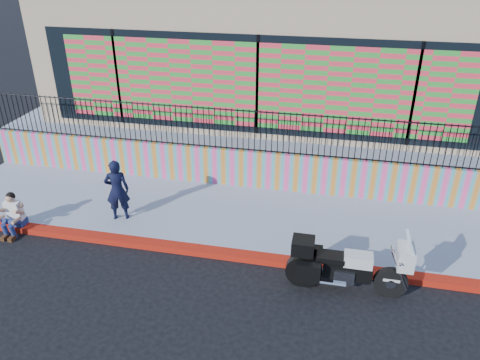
# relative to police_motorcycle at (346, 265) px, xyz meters

# --- Properties ---
(ground) EXTENTS (90.00, 90.00, 0.00)m
(ground) POSITION_rel_police_motorcycle_xyz_m (-2.70, 0.59, -0.64)
(ground) COLOR black
(ground) RESTS_ON ground
(red_curb) EXTENTS (16.00, 0.30, 0.15)m
(red_curb) POSITION_rel_police_motorcycle_xyz_m (-2.70, 0.59, -0.56)
(red_curb) COLOR #AA0E0C
(red_curb) RESTS_ON ground
(sidewalk) EXTENTS (16.00, 3.00, 0.15)m
(sidewalk) POSITION_rel_police_motorcycle_xyz_m (-2.70, 2.24, -0.56)
(sidewalk) COLOR #8E93AA
(sidewalk) RESTS_ON ground
(mural_wall) EXTENTS (16.00, 0.20, 1.10)m
(mural_wall) POSITION_rel_police_motorcycle_xyz_m (-2.70, 3.84, 0.06)
(mural_wall) COLOR #FF438B
(mural_wall) RESTS_ON sidewalk
(metal_fence) EXTENTS (15.80, 0.04, 1.20)m
(metal_fence) POSITION_rel_police_motorcycle_xyz_m (-2.70, 3.84, 1.21)
(metal_fence) COLOR black
(metal_fence) RESTS_ON mural_wall
(elevated_platform) EXTENTS (16.00, 10.00, 1.25)m
(elevated_platform) POSITION_rel_police_motorcycle_xyz_m (-2.70, 8.94, -0.01)
(elevated_platform) COLOR #8E93AA
(elevated_platform) RESTS_ON ground
(storefront_building) EXTENTS (14.00, 8.06, 4.00)m
(storefront_building) POSITION_rel_police_motorcycle_xyz_m (-2.70, 8.72, 2.61)
(storefront_building) COLOR tan
(storefront_building) RESTS_ON elevated_platform
(police_motorcycle) EXTENTS (2.44, 0.81, 1.52)m
(police_motorcycle) POSITION_rel_police_motorcycle_xyz_m (0.00, 0.00, 0.00)
(police_motorcycle) COLOR black
(police_motorcycle) RESTS_ON ground
(police_officer) EXTENTS (0.69, 0.56, 1.62)m
(police_officer) POSITION_rel_police_motorcycle_xyz_m (-5.63, 1.44, 0.32)
(police_officer) COLOR black
(police_officer) RESTS_ON sidewalk
(seated_man) EXTENTS (0.54, 0.71, 1.06)m
(seated_man) POSITION_rel_police_motorcycle_xyz_m (-8.00, 0.42, -0.19)
(seated_man) COLOR navy
(seated_man) RESTS_ON ground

